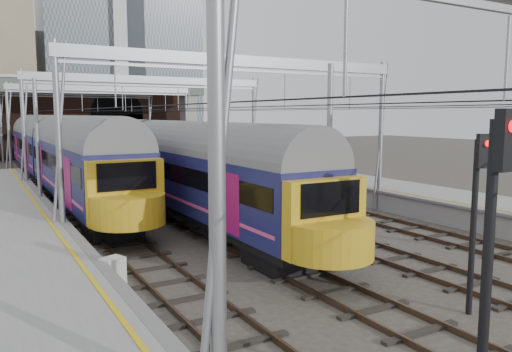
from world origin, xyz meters
TOP-DOWN VIEW (x-y plane):
  - ground at (0.00, 0.00)m, footprint 160.00×160.00m
  - platform_left at (-10.18, 2.50)m, footprint 4.32×55.00m
  - tracks at (0.00, 15.00)m, footprint 14.40×80.00m
  - overhead_line at (0.00, 21.49)m, footprint 16.80×80.00m
  - retaining_wall at (1.40, 51.93)m, footprint 28.00×2.75m
  - overbridge at (0.00, 46.00)m, footprint 28.00×3.00m
  - city_skyline at (2.73, 70.48)m, footprint 37.50×27.50m
  - train_main at (-2.00, 32.54)m, footprint 2.87×66.39m
  - train_second at (-6.00, 24.34)m, footprint 3.06×35.32m
  - signal_near_left at (-3.97, -7.26)m, footprint 0.39×0.48m
  - signal_near_centre at (0.05, -4.03)m, footprint 0.38×0.46m
  - relay_cabinet at (-7.80, 1.86)m, footprint 0.73×0.68m
  - equip_cover_a at (1.10, 2.92)m, footprint 1.09×0.89m
  - equip_cover_b at (-1.28, 3.19)m, footprint 0.89×0.74m
  - equip_cover_c at (5.22, 9.01)m, footprint 0.81×0.63m

SIDE VIEW (x-z plane):
  - ground at x=0.00m, z-range 0.00..0.00m
  - tracks at x=0.00m, z-range -0.09..0.13m
  - equip_cover_c at x=5.22m, z-range 0.00..0.09m
  - equip_cover_b at x=-1.28m, z-range 0.00..0.09m
  - equip_cover_a at x=1.10m, z-range 0.00..0.11m
  - platform_left at x=-10.18m, z-range -0.01..1.11m
  - relay_cabinet at x=-7.80m, z-range 0.00..1.19m
  - train_main at x=-2.00m, z-range 0.07..4.99m
  - train_second at x=-6.00m, z-range 0.05..5.22m
  - signal_near_centre at x=0.05m, z-range 0.63..5.38m
  - signal_near_left at x=-3.97m, z-range 0.66..5.98m
  - retaining_wall at x=1.40m, z-range -0.17..8.83m
  - overhead_line at x=0.00m, z-range 2.57..10.57m
  - overbridge at x=0.00m, z-range 2.64..11.89m
  - city_skyline at x=2.73m, z-range -12.91..47.09m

